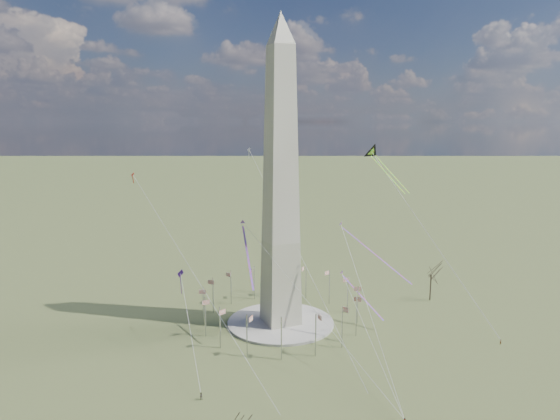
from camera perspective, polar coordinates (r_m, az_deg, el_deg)
name	(u,v)px	position (r m, az deg, el deg)	size (l,w,h in m)	color
ground	(281,324)	(173.45, 0.07, -12.85)	(2000.00, 2000.00, 0.00)	#435A2D
plaza	(281,322)	(173.29, 0.07, -12.73)	(36.00, 36.00, 0.80)	#B1ACA2
washington_monument	(281,183)	(160.97, 0.07, 3.08)	(15.56, 15.56, 100.00)	#ACA490
flagpole_ring	(281,303)	(170.75, 0.07, -10.60)	(54.40, 54.40, 13.00)	#B4B6BB
tree_near	(431,273)	(199.34, 16.90, -6.86)	(8.83, 8.83, 15.45)	#403427
person_east	(501,342)	(172.28, 23.89, -13.62)	(0.61, 0.40, 1.68)	gray
person_west	(201,396)	(132.47, -9.02, -20.26)	(0.88, 0.69, 1.82)	gray
kite_delta_black	(374,155)	(186.43, 10.67, 6.25)	(8.52, 20.33, 16.58)	black
kite_diamond_purple	(181,276)	(162.87, -11.29, -7.43)	(1.58, 2.71, 8.32)	#391665
kite_streamer_left	(364,244)	(156.36, 9.54, -3.86)	(14.65, 21.14, 16.76)	#F22650
kite_streamer_mid	(246,244)	(161.17, -3.91, -3.88)	(6.35, 24.34, 16.88)	#F22650
kite_streamer_right	(356,290)	(174.20, 8.71, -9.02)	(7.31, 18.23, 12.98)	#F22650
kite_small_red	(133,176)	(179.37, -16.47, 3.79)	(0.99, 1.65, 3.88)	red
kite_small_white	(249,150)	(204.32, -3.58, 6.82)	(1.12, 1.89, 4.49)	silver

